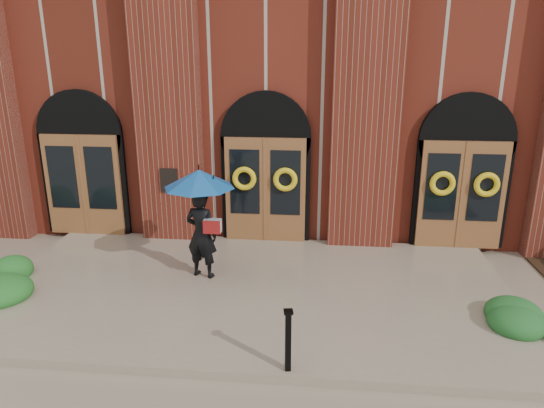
# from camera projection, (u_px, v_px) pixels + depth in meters

# --- Properties ---
(ground) EXTENTS (90.00, 90.00, 0.00)m
(ground) POSITION_uv_depth(u_px,v_px,m) (249.00, 298.00, 9.29)
(ground) COLOR gray
(ground) RESTS_ON ground
(landing) EXTENTS (10.00, 5.30, 0.15)m
(landing) POSITION_uv_depth(u_px,v_px,m) (250.00, 291.00, 9.41)
(landing) COLOR gray
(landing) RESTS_ON ground
(church_building) EXTENTS (16.20, 12.53, 7.00)m
(church_building) POSITION_uv_depth(u_px,v_px,m) (285.00, 84.00, 16.61)
(church_building) COLOR #5F1F14
(church_building) RESTS_ON ground
(man_with_umbrella) EXTENTS (1.68, 1.68, 2.22)m
(man_with_umbrella) POSITION_uv_depth(u_px,v_px,m) (200.00, 203.00, 9.43)
(man_with_umbrella) COLOR black
(man_with_umbrella) RESTS_ON landing
(metal_post) EXTENTS (0.15, 0.15, 0.95)m
(metal_post) POSITION_uv_depth(u_px,v_px,m) (288.00, 339.00, 6.77)
(metal_post) COLOR black
(metal_post) RESTS_ON landing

